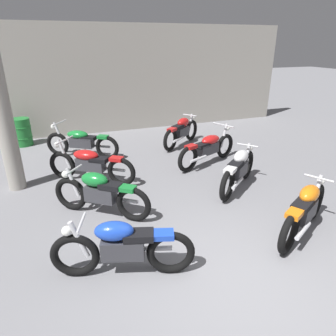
{
  "coord_description": "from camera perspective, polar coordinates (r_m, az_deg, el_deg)",
  "views": [
    {
      "loc": [
        -2.05,
        -2.54,
        3.01
      ],
      "look_at": [
        0.0,
        2.99,
        0.55
      ],
      "focal_mm": 32.41,
      "sensor_mm": 36.0,
      "label": 1
    }
  ],
  "objects": [
    {
      "name": "motorcycle_left_row_2",
      "position": [
        7.11,
        -14.43,
        0.81
      ],
      "size": [
        1.82,
        1.37,
        0.97
      ],
      "color": "black",
      "rests_on": "ground"
    },
    {
      "name": "support_pillar",
      "position": [
        7.08,
        -28.57,
        8.44
      ],
      "size": [
        0.36,
        0.36,
        3.2
      ],
      "primitive_type": "cylinder",
      "color": "#9E998E",
      "rests_on": "ground"
    },
    {
      "name": "motorcycle_left_row_3",
      "position": [
        8.75,
        -16.01,
        4.77
      ],
      "size": [
        1.88,
        1.27,
        0.97
      ],
      "color": "black",
      "rests_on": "ground"
    },
    {
      "name": "ground_plane",
      "position": [
        4.44,
        14.51,
        -20.92
      ],
      "size": [
        60.0,
        60.0,
        0.0
      ],
      "primitive_type": "plane",
      "color": "gray"
    },
    {
      "name": "motorcycle_left_row_1",
      "position": [
        5.69,
        -12.64,
        -4.57
      ],
      "size": [
        1.61,
        1.31,
        0.88
      ],
      "color": "black",
      "rests_on": "ground"
    },
    {
      "name": "motorcycle_right_row_3",
      "position": [
        9.46,
        2.58,
        6.98
      ],
      "size": [
        1.64,
        1.27,
        0.88
      ],
      "color": "black",
      "rests_on": "ground"
    },
    {
      "name": "motorcycle_right_row_1",
      "position": [
        6.76,
        13.16,
        -0.15
      ],
      "size": [
        1.61,
        1.31,
        0.88
      ],
      "color": "black",
      "rests_on": "ground"
    },
    {
      "name": "oil_drum",
      "position": [
        10.48,
        -25.81,
        6.11
      ],
      "size": [
        0.59,
        0.59,
        0.85
      ],
      "color": "#1E722D",
      "rests_on": "ground"
    },
    {
      "name": "back_wall",
      "position": [
        11.1,
        -9.99,
        16.08
      ],
      "size": [
        13.0,
        0.24,
        3.6
      ],
      "primitive_type": "cube",
      "color": "#9E998E",
      "rests_on": "ground"
    },
    {
      "name": "motorcycle_right_row_0",
      "position": [
        5.52,
        24.38,
        -7.12
      ],
      "size": [
        1.78,
        1.05,
        0.88
      ],
      "color": "black",
      "rests_on": "ground"
    },
    {
      "name": "motorcycle_right_row_2",
      "position": [
        8.0,
        7.55,
        3.79
      ],
      "size": [
        2.04,
        1.03,
        0.97
      ],
      "color": "black",
      "rests_on": "ground"
    },
    {
      "name": "motorcycle_left_row_0",
      "position": [
        4.27,
        -8.65,
        -14.41
      ],
      "size": [
        1.91,
        0.74,
        0.88
      ],
      "color": "black",
      "rests_on": "ground"
    }
  ]
}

